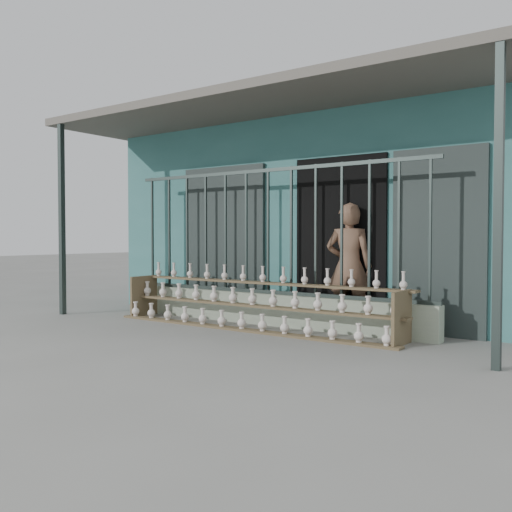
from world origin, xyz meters
The scene contains 6 objects.
ground centered at (0.00, 0.00, 0.00)m, with size 60.00×60.00×0.00m, color slate.
workshop_building centered at (0.00, 4.23, 1.62)m, with size 7.40×6.60×3.21m.
parapet_wall centered at (0.00, 1.30, 0.23)m, with size 5.00×0.20×0.45m, color #98A58D.
security_fence centered at (0.00, 1.30, 1.35)m, with size 5.00×0.04×1.80m.
shelf_rack centered at (0.01, 0.88, 0.36)m, with size 4.50×0.68×0.85m.
elderly_woman centered at (1.12, 1.62, 0.86)m, with size 0.63×0.42×1.73m, color brown.
Camera 1 is at (4.62, -5.46, 1.28)m, focal length 40.00 mm.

